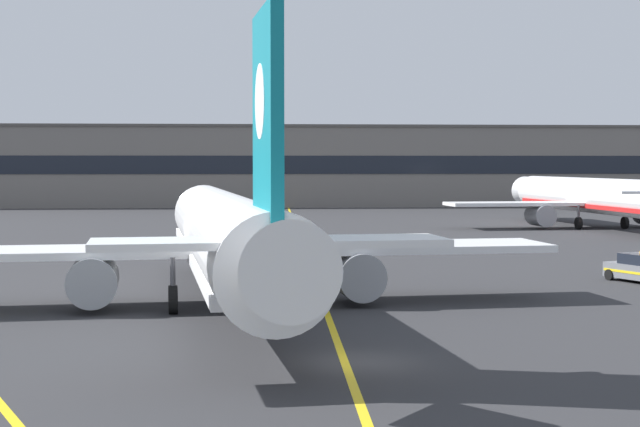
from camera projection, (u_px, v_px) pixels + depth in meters
The scene contains 5 objects.
ground_plane at pixel (362, 363), 33.37m from camera, with size 400.00×400.00×0.00m, color #2D2D30.
taxiway_centreline at pixel (311, 269), 63.26m from camera, with size 0.30×180.00×0.01m, color yellow.
airliner_foreground at pixel (227, 236), 46.30m from camera, with size 32.33×41.50×11.65m.
airliner_background at pixel (595, 197), 102.83m from camera, with size 31.62×40.66×11.41m.
terminal_building at pixel (344, 166), 156.03m from camera, with size 142.76×12.40×12.83m.
Camera 1 is at (-3.68, -32.89, 6.80)m, focal length 54.87 mm.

